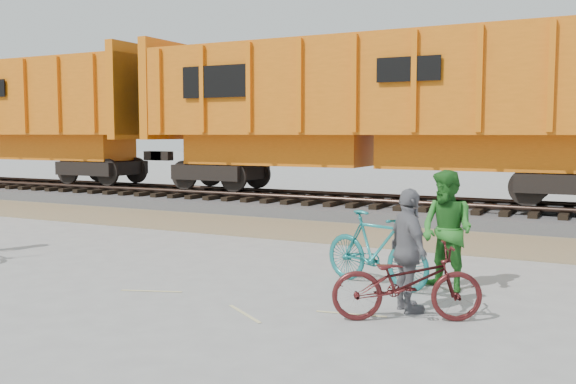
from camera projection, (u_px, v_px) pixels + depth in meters
name	position (u px, v px, depth m)	size (l,w,h in m)	color
ground	(240.00, 287.00, 9.50)	(120.00, 120.00, 0.00)	#9E9E99
gravel_strip	(367.00, 235.00, 14.38)	(120.00, 3.00, 0.02)	#96865D
ballast_bed	(411.00, 212.00, 17.48)	(120.00, 4.00, 0.30)	slate
track	(411.00, 200.00, 17.45)	(120.00, 2.60, 0.24)	black
hopper_car_left	(1.00, 114.00, 24.46)	(14.00, 3.13, 4.65)	black
hopper_car_center	(374.00, 107.00, 17.71)	(14.00, 3.13, 4.65)	black
bicycle_teal	(376.00, 249.00, 9.53)	(0.53, 1.86, 1.12)	#1B7474
bicycle_maroon	(407.00, 282.00, 7.75)	(0.63, 1.81, 0.95)	#471516
person_man	(447.00, 231.00, 9.23)	(0.85, 0.66, 1.75)	#287324
person_woman	(409.00, 251.00, 8.12)	(0.93, 0.39, 1.58)	slate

